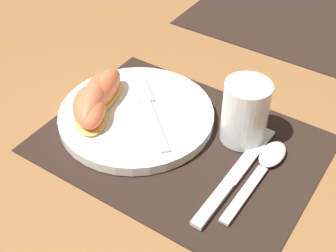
# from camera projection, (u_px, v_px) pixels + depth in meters

# --- Properties ---
(ground_plane) EXTENTS (3.00, 3.00, 0.00)m
(ground_plane) POSITION_uv_depth(u_px,v_px,m) (180.00, 145.00, 0.71)
(ground_plane) COLOR olive
(placemat) EXTENTS (0.41, 0.30, 0.00)m
(placemat) POSITION_uv_depth(u_px,v_px,m) (180.00, 144.00, 0.71)
(placemat) COLOR black
(placemat) RESTS_ON ground_plane
(placemat_far) EXTENTS (0.41, 0.30, 0.00)m
(placemat_far) POSITION_uv_depth(u_px,v_px,m) (289.00, 20.00, 0.99)
(placemat_far) COLOR black
(placemat_far) RESTS_ON ground_plane
(plate) EXTENTS (0.25, 0.25, 0.02)m
(plate) POSITION_uv_depth(u_px,v_px,m) (136.00, 115.00, 0.74)
(plate) COLOR white
(plate) RESTS_ON placemat
(juice_glass) EXTENTS (0.07, 0.07, 0.10)m
(juice_glass) POSITION_uv_depth(u_px,v_px,m) (245.00, 115.00, 0.69)
(juice_glass) COLOR silver
(juice_glass) RESTS_ON placemat
(knife) EXTENTS (0.02, 0.22, 0.01)m
(knife) POSITION_uv_depth(u_px,v_px,m) (234.00, 176.00, 0.65)
(knife) COLOR silver
(knife) RESTS_ON placemat
(spoon) EXTENTS (0.03, 0.18, 0.01)m
(spoon) POSITION_uv_depth(u_px,v_px,m) (265.00, 164.00, 0.67)
(spoon) COLOR silver
(spoon) RESTS_ON placemat
(fork) EXTENTS (0.16, 0.14, 0.00)m
(fork) POSITION_uv_depth(u_px,v_px,m) (147.00, 105.00, 0.74)
(fork) COLOR silver
(fork) RESTS_ON plate
(citrus_wedge_0) EXTENTS (0.06, 0.12, 0.05)m
(citrus_wedge_0) POSITION_uv_depth(u_px,v_px,m) (101.00, 92.00, 0.74)
(citrus_wedge_0) COLOR #F7C656
(citrus_wedge_0) RESTS_ON plate
(citrus_wedge_1) EXTENTS (0.09, 0.14, 0.05)m
(citrus_wedge_1) POSITION_uv_depth(u_px,v_px,m) (95.00, 99.00, 0.73)
(citrus_wedge_1) COLOR #F7C656
(citrus_wedge_1) RESTS_ON plate
(citrus_wedge_2) EXTENTS (0.10, 0.11, 0.04)m
(citrus_wedge_2) POSITION_uv_depth(u_px,v_px,m) (89.00, 109.00, 0.71)
(citrus_wedge_2) COLOR #F7C656
(citrus_wedge_2) RESTS_ON plate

